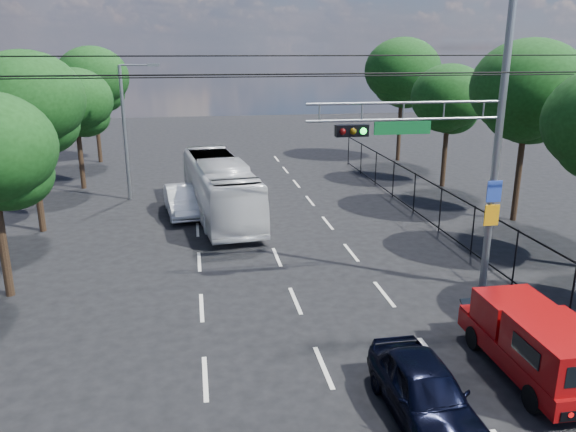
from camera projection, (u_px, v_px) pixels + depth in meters
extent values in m
cube|color=beige|center=(205.00, 378.00, 13.85)|extent=(0.12, 2.00, 0.01)
cube|color=beige|center=(202.00, 307.00, 17.63)|extent=(0.12, 2.00, 0.01)
cube|color=beige|center=(199.00, 262.00, 21.41)|extent=(0.12, 2.00, 0.01)
cube|color=beige|center=(198.00, 230.00, 25.18)|extent=(0.12, 2.00, 0.01)
cube|color=beige|center=(196.00, 206.00, 28.96)|extent=(0.12, 2.00, 0.01)
cube|color=beige|center=(195.00, 188.00, 32.74)|extent=(0.12, 2.00, 0.01)
cube|color=beige|center=(195.00, 173.00, 36.51)|extent=(0.12, 2.00, 0.01)
cube|color=beige|center=(194.00, 161.00, 40.29)|extent=(0.12, 2.00, 0.01)
cube|color=beige|center=(323.00, 367.00, 14.34)|extent=(0.12, 2.00, 0.01)
cube|color=beige|center=(295.00, 300.00, 18.11)|extent=(0.12, 2.00, 0.01)
cube|color=beige|center=(277.00, 257.00, 21.89)|extent=(0.12, 2.00, 0.01)
cube|color=beige|center=(264.00, 226.00, 25.67)|extent=(0.12, 2.00, 0.01)
cube|color=beige|center=(254.00, 203.00, 29.44)|extent=(0.12, 2.00, 0.01)
cube|color=beige|center=(247.00, 186.00, 33.22)|extent=(0.12, 2.00, 0.01)
cube|color=beige|center=(241.00, 172.00, 37.00)|extent=(0.12, 2.00, 0.01)
cube|color=beige|center=(236.00, 160.00, 40.77)|extent=(0.12, 2.00, 0.01)
cube|color=beige|center=(434.00, 357.00, 14.82)|extent=(0.12, 2.00, 0.01)
cube|color=beige|center=(384.00, 294.00, 18.60)|extent=(0.12, 2.00, 0.01)
cube|color=beige|center=(351.00, 252.00, 22.37)|extent=(0.12, 2.00, 0.01)
cube|color=beige|center=(328.00, 223.00, 26.15)|extent=(0.12, 2.00, 0.01)
cube|color=beige|center=(310.00, 201.00, 29.93)|extent=(0.12, 2.00, 0.01)
cube|color=beige|center=(296.00, 184.00, 33.70)|extent=(0.12, 2.00, 0.01)
cube|color=beige|center=(285.00, 170.00, 37.48)|extent=(0.12, 2.00, 0.01)
cube|color=beige|center=(277.00, 159.00, 41.26)|extent=(0.12, 2.00, 0.01)
cylinder|color=slate|center=(497.00, 149.00, 17.80)|extent=(0.24, 0.24, 9.50)
cylinder|color=slate|center=(407.00, 103.00, 16.87)|extent=(6.20, 0.08, 0.08)
cylinder|color=slate|center=(406.00, 119.00, 17.01)|extent=(6.20, 0.08, 0.08)
cube|color=black|center=(352.00, 131.00, 16.82)|extent=(1.00, 0.28, 0.35)
sphere|color=#3F0505|center=(343.00, 132.00, 16.63)|extent=(0.20, 0.20, 0.20)
sphere|color=#4C3805|center=(353.00, 131.00, 16.68)|extent=(0.20, 0.20, 0.20)
sphere|color=#0CE533|center=(363.00, 131.00, 16.73)|extent=(0.20, 0.20, 0.20)
cube|color=#0C5623|center=(403.00, 128.00, 17.07)|extent=(1.80, 0.05, 0.40)
cube|color=#2441A9|center=(494.00, 191.00, 18.05)|extent=(0.50, 0.04, 0.70)
cube|color=orange|center=(492.00, 215.00, 18.28)|extent=(0.50, 0.04, 0.70)
cylinder|color=slate|center=(483.00, 110.00, 17.34)|extent=(0.05, 0.05, 0.50)
cylinder|color=slate|center=(444.00, 110.00, 17.13)|extent=(0.05, 0.05, 0.50)
cylinder|color=slate|center=(403.00, 111.00, 16.92)|extent=(0.05, 0.05, 0.50)
cylinder|color=slate|center=(362.00, 112.00, 16.71)|extent=(0.05, 0.05, 0.50)
cylinder|color=slate|center=(319.00, 113.00, 16.50)|extent=(0.05, 0.05, 0.50)
cylinder|color=slate|center=(125.00, 134.00, 29.28)|extent=(0.18, 0.18, 7.00)
cylinder|color=slate|center=(135.00, 65.00, 28.40)|extent=(1.60, 0.09, 0.09)
cube|color=slate|center=(154.00, 65.00, 28.55)|extent=(0.60, 0.22, 0.15)
cylinder|color=black|center=(311.00, 74.00, 14.16)|extent=(22.00, 0.04, 0.04)
cylinder|color=black|center=(287.00, 56.00, 17.35)|extent=(22.00, 0.04, 0.04)
cylinder|color=black|center=(280.00, 77.00, 18.96)|extent=(22.00, 0.04, 0.04)
cube|color=black|center=(463.00, 200.00, 22.55)|extent=(0.04, 34.00, 0.06)
cube|color=black|center=(459.00, 243.00, 23.07)|extent=(0.04, 34.00, 0.06)
cylinder|color=black|center=(572.00, 294.00, 16.22)|extent=(0.06, 0.06, 2.00)
cylinder|color=black|center=(515.00, 258.00, 19.05)|extent=(0.06, 0.06, 2.00)
cylinder|color=black|center=(473.00, 230.00, 21.88)|extent=(0.06, 0.06, 2.00)
cylinder|color=black|center=(440.00, 209.00, 24.72)|extent=(0.06, 0.06, 2.00)
cylinder|color=black|center=(414.00, 193.00, 27.55)|extent=(0.06, 0.06, 2.00)
cylinder|color=black|center=(393.00, 179.00, 30.38)|extent=(0.06, 0.06, 2.00)
cylinder|color=black|center=(376.00, 168.00, 33.21)|extent=(0.06, 0.06, 2.00)
cylinder|color=black|center=(361.00, 159.00, 36.05)|extent=(0.06, 0.06, 2.00)
cylinder|color=black|center=(348.00, 151.00, 38.88)|extent=(0.06, 0.06, 2.00)
cylinder|color=black|center=(519.00, 171.00, 25.94)|extent=(0.28, 0.28, 4.76)
ellipsoid|color=black|center=(529.00, 88.00, 24.86)|extent=(5.10, 5.10, 4.33)
ellipsoid|color=black|center=(530.00, 114.00, 25.55)|extent=(3.40, 3.40, 2.72)
ellipsoid|color=black|center=(521.00, 112.00, 24.91)|extent=(3.23, 3.23, 2.58)
cylinder|color=black|center=(445.00, 152.00, 32.59)|extent=(0.28, 0.28, 4.03)
ellipsoid|color=black|center=(449.00, 97.00, 31.68)|extent=(4.32, 4.32, 3.67)
ellipsoid|color=black|center=(452.00, 114.00, 32.32)|extent=(2.88, 2.88, 2.30)
ellipsoid|color=black|center=(444.00, 113.00, 31.68)|extent=(2.74, 2.74, 2.19)
cylinder|color=black|center=(400.00, 126.00, 40.05)|extent=(0.28, 0.28, 4.93)
ellipsoid|color=black|center=(403.00, 70.00, 38.93)|extent=(5.28, 5.28, 4.49)
ellipsoid|color=black|center=(406.00, 88.00, 39.63)|extent=(3.52, 3.52, 2.82)
ellipsoid|color=black|center=(398.00, 86.00, 38.99)|extent=(3.34, 3.34, 2.68)
cylinder|color=black|center=(2.00, 241.00, 17.98)|extent=(0.28, 0.28, 3.81)
ellipsoid|color=black|center=(9.00, 176.00, 17.74)|extent=(2.72, 2.72, 2.18)
cylinder|color=black|center=(37.00, 182.00, 24.39)|extent=(0.28, 0.28, 4.48)
ellipsoid|color=black|center=(26.00, 100.00, 23.38)|extent=(4.80, 4.80, 4.08)
ellipsoid|color=black|center=(41.00, 125.00, 24.05)|extent=(3.20, 3.20, 2.56)
ellipsoid|color=black|center=(19.00, 124.00, 23.41)|extent=(3.04, 3.04, 2.43)
cylinder|color=black|center=(81.00, 155.00, 32.09)|extent=(0.28, 0.28, 3.92)
ellipsoid|color=black|center=(75.00, 100.00, 31.20)|extent=(4.20, 4.20, 3.57)
ellipsoid|color=black|center=(85.00, 117.00, 31.83)|extent=(2.80, 2.80, 2.24)
ellipsoid|color=black|center=(69.00, 116.00, 31.20)|extent=(2.66, 2.66, 2.13)
cylinder|color=black|center=(98.00, 130.00, 39.51)|extent=(0.28, 0.28, 4.59)
ellipsoid|color=black|center=(93.00, 77.00, 38.48)|extent=(4.92, 4.92, 4.18)
ellipsoid|color=black|center=(101.00, 94.00, 39.15)|extent=(3.28, 3.28, 2.62)
ellipsoid|color=black|center=(88.00, 92.00, 38.51)|extent=(3.12, 3.12, 2.49)
cylinder|color=black|center=(475.00, 338.00, 15.16)|extent=(0.24, 0.63, 0.63)
cylinder|color=black|center=(527.00, 333.00, 15.40)|extent=(0.24, 0.63, 0.63)
cylinder|color=black|center=(534.00, 399.00, 12.52)|extent=(0.24, 0.63, 0.63)
cube|color=maroon|center=(531.00, 354.00, 13.89)|extent=(1.76, 4.52, 0.50)
cube|color=maroon|center=(491.00, 315.00, 15.79)|extent=(1.67, 0.51, 0.50)
cube|color=black|center=(487.00, 304.00, 15.95)|extent=(1.54, 0.38, 0.28)
cube|color=maroon|center=(512.00, 311.00, 14.68)|extent=(1.64, 1.41, 0.86)
cube|color=black|center=(527.00, 322.00, 14.03)|extent=(1.40, 0.06, 0.50)
cube|color=maroon|center=(560.00, 348.00, 12.74)|extent=(1.70, 2.32, 0.95)
cube|color=black|center=(526.00, 350.00, 12.61)|extent=(0.05, 1.08, 0.41)
imported|color=black|center=(425.00, 391.00, 12.18)|extent=(1.64, 3.98, 1.35)
imported|color=silver|center=(220.00, 188.00, 26.90)|extent=(3.50, 10.31, 2.82)
imported|color=silver|center=(182.00, 200.00, 27.33)|extent=(2.01, 4.41, 1.40)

